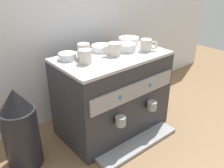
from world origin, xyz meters
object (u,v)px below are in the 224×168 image
at_px(ceramic_bowl_0, 67,56).
at_px(ceramic_bowl_3, 101,48).
at_px(ceramic_cup_0, 85,56).
at_px(espresso_machine, 112,94).
at_px(milk_pitcher, 160,94).
at_px(ceramic_cup_1, 147,45).
at_px(ceramic_bowl_1, 129,41).
at_px(ceramic_cup_3, 84,51).
at_px(ceramic_cup_2, 114,49).
at_px(ceramic_bowl_2, 127,48).
at_px(coffee_grinder, 20,130).

relative_size(ceramic_bowl_0, ceramic_bowl_3, 0.79).
xyz_separation_m(ceramic_cup_0, ceramic_bowl_3, (0.18, 0.10, -0.02)).
relative_size(espresso_machine, milk_pitcher, 4.34).
height_order(ceramic_cup_1, ceramic_bowl_1, ceramic_cup_1).
relative_size(ceramic_cup_1, ceramic_bowl_0, 0.97).
xyz_separation_m(ceramic_cup_3, ceramic_bowl_1, (0.35, 0.02, -0.02)).
relative_size(ceramic_cup_3, ceramic_bowl_3, 0.82).
distance_m(espresso_machine, ceramic_cup_0, 0.34).
relative_size(ceramic_cup_2, milk_pitcher, 0.74).
height_order(ceramic_cup_1, ceramic_bowl_2, ceramic_cup_1).
distance_m(ceramic_cup_0, ceramic_bowl_3, 0.21).
xyz_separation_m(espresso_machine, ceramic_cup_1, (0.20, -0.07, 0.28)).
distance_m(ceramic_cup_1, ceramic_bowl_2, 0.11).
bearing_deg(ceramic_cup_3, ceramic_cup_1, -21.72).
relative_size(ceramic_bowl_3, coffee_grinder, 0.27).
height_order(espresso_machine, coffee_grinder, espresso_machine).
bearing_deg(ceramic_bowl_1, ceramic_cup_0, -166.68).
xyz_separation_m(ceramic_bowl_3, coffee_grinder, (-0.54, -0.05, -0.30)).
bearing_deg(coffee_grinder, ceramic_cup_1, -8.80).
height_order(ceramic_cup_0, coffee_grinder, ceramic_cup_0).
bearing_deg(ceramic_bowl_0, milk_pitcher, -7.67).
bearing_deg(milk_pitcher, ceramic_bowl_3, 168.89).
bearing_deg(ceramic_cup_0, ceramic_cup_2, -0.91).
xyz_separation_m(ceramic_cup_1, milk_pitcher, (0.26, 0.07, -0.45)).
height_order(ceramic_bowl_2, milk_pitcher, ceramic_bowl_2).
relative_size(ceramic_cup_0, ceramic_cup_2, 0.93).
distance_m(ceramic_bowl_2, ceramic_bowl_3, 0.15).
distance_m(ceramic_cup_2, ceramic_cup_3, 0.17).
bearing_deg(milk_pitcher, ceramic_cup_2, -178.37).
distance_m(espresso_machine, ceramic_cup_3, 0.33).
relative_size(ceramic_cup_1, ceramic_cup_3, 0.94).
bearing_deg(ceramic_cup_0, ceramic_cup_3, 61.49).
bearing_deg(ceramic_cup_0, espresso_machine, 0.85).
distance_m(ceramic_cup_1, milk_pitcher, 0.53).
distance_m(ceramic_cup_3, ceramic_bowl_1, 0.35).
distance_m(espresso_machine, ceramic_bowl_2, 0.29).
bearing_deg(ceramic_bowl_0, espresso_machine, -23.90).
distance_m(ceramic_cup_0, ceramic_bowl_2, 0.30).
xyz_separation_m(ceramic_bowl_0, coffee_grinder, (-0.32, -0.05, -0.30)).
distance_m(ceramic_bowl_0, ceramic_bowl_3, 0.22).
height_order(ceramic_bowl_1, coffee_grinder, ceramic_bowl_1).
bearing_deg(ceramic_bowl_3, coffee_grinder, -174.73).
xyz_separation_m(ceramic_cup_1, coffee_grinder, (-0.75, 0.12, -0.32)).
xyz_separation_m(ceramic_cup_2, ceramic_bowl_0, (-0.23, 0.11, -0.02)).
height_order(espresso_machine, ceramic_cup_0, ceramic_cup_0).
height_order(ceramic_bowl_0, ceramic_bowl_2, ceramic_bowl_2).
xyz_separation_m(ceramic_cup_2, ceramic_bowl_2, (0.11, 0.01, -0.01)).
xyz_separation_m(ceramic_cup_0, milk_pitcher, (0.65, 0.01, -0.45)).
bearing_deg(ceramic_cup_3, ceramic_cup_2, -27.37).
distance_m(ceramic_cup_2, ceramic_bowl_3, 0.11).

